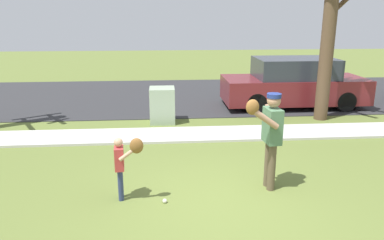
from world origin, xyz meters
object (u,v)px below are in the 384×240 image
at_px(utility_cabinet, 162,105).
at_px(parked_suv_maroon, 294,84).
at_px(person_adult, 270,131).
at_px(person_child, 123,160).
at_px(street_tree_near, 330,22).
at_px(baseball, 165,201).

distance_m(utility_cabinet, parked_suv_maroon, 4.71).
relative_size(person_adult, parked_suv_maroon, 0.37).
xyz_separation_m(person_child, street_tree_near, (5.39, 4.65, 2.12)).
bearing_deg(baseball, person_child, 165.10).
height_order(person_adult, utility_cabinet, person_adult).
distance_m(person_child, baseball, 0.97).
xyz_separation_m(person_child, baseball, (0.67, -0.18, -0.69)).
relative_size(person_child, parked_suv_maroon, 0.24).
relative_size(baseball, utility_cabinet, 0.07).
relative_size(person_adult, baseball, 23.58).
distance_m(utility_cabinet, street_tree_near, 5.28).
height_order(utility_cabinet, parked_suv_maroon, parked_suv_maroon).
height_order(person_adult, parked_suv_maroon, person_adult).
relative_size(baseball, street_tree_near, 0.01).
height_order(baseball, parked_suv_maroon, parked_suv_maroon).
bearing_deg(street_tree_near, person_adult, -122.99).
relative_size(person_adult, utility_cabinet, 1.71).
xyz_separation_m(baseball, parked_suv_maroon, (4.40, 6.45, 0.75)).
height_order(utility_cabinet, street_tree_near, street_tree_near).
bearing_deg(baseball, street_tree_near, 45.65).
distance_m(person_adult, street_tree_near, 5.55).
distance_m(person_adult, person_child, 2.56).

